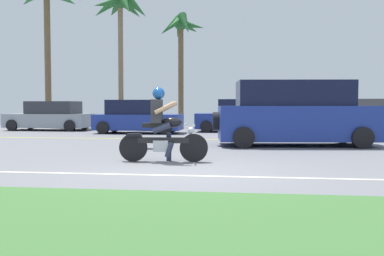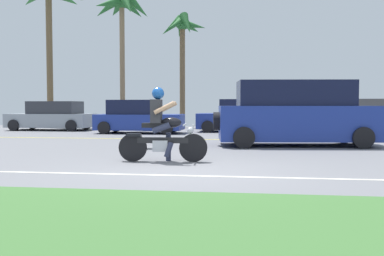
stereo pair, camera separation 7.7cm
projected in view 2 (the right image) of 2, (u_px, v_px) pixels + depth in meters
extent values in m
cube|color=slate|center=(203.00, 155.00, 11.46)|extent=(56.00, 30.00, 0.04)
cube|color=#3D6B33|center=(123.00, 230.00, 4.43)|extent=(56.00, 3.80, 0.06)
cube|color=silver|center=(181.00, 176.00, 8.03)|extent=(50.40, 0.12, 0.01)
cube|color=yellow|center=(218.00, 139.00, 16.44)|extent=(50.40, 0.12, 0.01)
cylinder|color=black|center=(193.00, 148.00, 9.95)|extent=(0.64, 0.14, 0.63)
cylinder|color=black|center=(133.00, 148.00, 10.05)|extent=(0.64, 0.14, 0.63)
cylinder|color=#B7BAC1|center=(189.00, 136.00, 9.95)|extent=(0.29, 0.07, 0.55)
cube|color=black|center=(163.00, 140.00, 9.99)|extent=(1.16, 0.18, 0.13)
cube|color=#B7BAC1|center=(161.00, 146.00, 10.00)|extent=(0.35, 0.23, 0.25)
ellipsoid|color=black|center=(171.00, 122.00, 9.96)|extent=(0.46, 0.25, 0.23)
cube|color=black|center=(154.00, 125.00, 9.99)|extent=(0.52, 0.27, 0.11)
cube|color=black|center=(134.00, 135.00, 10.03)|extent=(0.35, 0.19, 0.06)
cylinder|color=#B7BAC1|center=(185.00, 125.00, 9.94)|extent=(0.08, 0.66, 0.04)
sphere|color=#B7BAC1|center=(190.00, 130.00, 9.94)|extent=(0.15, 0.15, 0.15)
cylinder|color=#B7BAC1|center=(151.00, 148.00, 10.15)|extent=(0.53, 0.11, 0.07)
cube|color=#2D2D33|center=(156.00, 111.00, 9.97)|extent=(0.25, 0.35, 0.53)
sphere|color=#194C9E|center=(158.00, 93.00, 9.95)|extent=(0.27, 0.27, 0.27)
cylinder|color=#2D334C|center=(161.00, 128.00, 9.87)|extent=(0.43, 0.17, 0.27)
cylinder|color=#2D334C|center=(163.00, 127.00, 10.08)|extent=(0.43, 0.17, 0.27)
cylinder|color=#2D334C|center=(168.00, 147.00, 10.14)|extent=(0.12, 0.12, 0.64)
cylinder|color=#2D334C|center=(169.00, 150.00, 9.87)|extent=(0.22, 0.13, 0.36)
cylinder|color=tan|center=(164.00, 108.00, 9.74)|extent=(0.48, 0.13, 0.30)
cylinder|color=tan|center=(167.00, 108.00, 10.16)|extent=(0.48, 0.13, 0.30)
cube|color=navy|center=(297.00, 123.00, 13.95)|extent=(5.02, 2.39, 1.08)
cube|color=black|center=(294.00, 93.00, 13.90)|extent=(3.64, 1.98, 0.78)
cylinder|color=black|center=(244.00, 138.00, 13.09)|extent=(0.66, 0.29, 0.64)
cylinder|color=black|center=(363.00, 138.00, 13.01)|extent=(0.66, 0.29, 0.64)
cylinder|color=black|center=(239.00, 134.00, 14.93)|extent=(0.66, 0.29, 0.64)
cylinder|color=black|center=(343.00, 134.00, 14.85)|extent=(0.66, 0.29, 0.64)
cylinder|color=black|center=(216.00, 121.00, 14.00)|extent=(0.26, 0.59, 0.58)
cube|color=#8C939E|center=(51.00, 120.00, 22.68)|extent=(4.21, 1.90, 0.68)
cube|color=#2D2F36|center=(55.00, 108.00, 22.61)|extent=(2.45, 1.62, 0.63)
cylinder|color=black|center=(86.00, 124.00, 23.38)|extent=(0.56, 0.19, 0.56)
cylinder|color=black|center=(32.00, 124.00, 23.83)|extent=(0.56, 0.19, 0.56)
cylinder|color=black|center=(71.00, 126.00, 21.56)|extent=(0.56, 0.19, 0.56)
cylinder|color=black|center=(14.00, 125.00, 22.01)|extent=(0.56, 0.19, 0.56)
cube|color=navy|center=(140.00, 122.00, 20.25)|extent=(3.91, 1.76, 0.71)
cube|color=black|center=(135.00, 107.00, 20.25)|extent=(2.27, 1.51, 0.65)
cylinder|color=black|center=(104.00, 128.00, 19.59)|extent=(0.56, 0.18, 0.56)
cylinder|color=black|center=(167.00, 128.00, 19.22)|extent=(0.56, 0.18, 0.56)
cylinder|color=black|center=(116.00, 126.00, 21.31)|extent=(0.56, 0.18, 0.56)
cylinder|color=black|center=(174.00, 126.00, 20.94)|extent=(0.56, 0.18, 0.56)
cube|color=navy|center=(241.00, 121.00, 21.17)|extent=(4.12, 1.89, 0.73)
cube|color=black|center=(246.00, 106.00, 21.09)|extent=(2.41, 1.59, 0.67)
cylinder|color=black|center=(271.00, 125.00, 21.80)|extent=(0.57, 0.20, 0.56)
cylinder|color=black|center=(212.00, 125.00, 22.29)|extent=(0.57, 0.20, 0.56)
cylinder|color=black|center=(272.00, 127.00, 20.07)|extent=(0.57, 0.20, 0.56)
cylinder|color=black|center=(208.00, 127.00, 20.57)|extent=(0.57, 0.20, 0.56)
cube|color=white|center=(371.00, 122.00, 20.06)|extent=(3.87, 1.98, 0.73)
cube|color=#444346|center=(377.00, 106.00, 19.97)|extent=(2.28, 1.62, 0.67)
cylinder|color=black|center=(338.00, 126.00, 21.18)|extent=(0.57, 0.22, 0.56)
cylinder|color=black|center=(342.00, 128.00, 19.53)|extent=(0.57, 0.22, 0.56)
cylinder|color=#846B4C|center=(122.00, 66.00, 24.18)|extent=(0.27, 0.27, 6.85)
sphere|color=#28662D|center=(122.00, 2.00, 24.00)|extent=(0.71, 0.71, 0.71)
cone|color=#28662D|center=(136.00, 5.00, 23.94)|extent=(1.72, 0.70, 1.69)
cone|color=#28662D|center=(132.00, 8.00, 24.66)|extent=(1.43, 1.95, 1.30)
cone|color=#28662D|center=(117.00, 9.00, 24.71)|extent=(1.60, 1.89, 1.11)
cone|color=#28662D|center=(109.00, 7.00, 24.25)|extent=(1.90, 0.93, 1.50)
cone|color=#28662D|center=(109.00, 3.00, 23.46)|extent=(1.66, 1.86, 1.12)
cone|color=#28662D|center=(127.00, 3.00, 23.31)|extent=(1.50, 1.77, 1.67)
cylinder|color=brown|center=(182.00, 76.00, 24.96)|extent=(0.30, 0.30, 5.86)
sphere|color=#28662D|center=(182.00, 23.00, 24.81)|extent=(0.78, 0.78, 0.78)
cone|color=#28662D|center=(193.00, 26.00, 24.69)|extent=(1.51, 0.60, 0.81)
cone|color=#28662D|center=(190.00, 27.00, 25.27)|extent=(1.30, 1.49, 0.87)
cone|color=#28662D|center=(181.00, 28.00, 25.44)|extent=(0.93, 1.49, 1.29)
cone|color=#28662D|center=(172.00, 27.00, 25.01)|extent=(1.50, 0.74, 1.24)
cone|color=#28662D|center=(176.00, 24.00, 24.29)|extent=(1.08, 1.56, 1.04)
cone|color=#28662D|center=(187.00, 24.00, 24.25)|extent=(1.11, 1.36, 1.40)
cylinder|color=brown|center=(50.00, 58.00, 25.94)|extent=(0.36, 0.36, 8.02)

